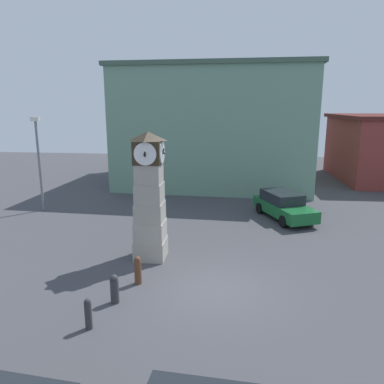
% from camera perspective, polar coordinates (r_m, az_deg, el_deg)
% --- Properties ---
extents(ground_plane, '(69.74, 69.74, 0.00)m').
position_cam_1_polar(ground_plane, '(13.40, 3.34, -14.60)').
color(ground_plane, '#424247').
extents(clock_tower, '(1.35, 1.43, 5.22)m').
position_cam_1_polar(clock_tower, '(15.19, -6.48, -1.22)').
color(clock_tower, '#9E998E').
rests_on(clock_tower, ground_plane).
extents(bollard_near_tower, '(0.21, 0.21, 0.95)m').
position_cam_1_polar(bollard_near_tower, '(11.51, -15.53, -17.40)').
color(bollard_near_tower, '#333338').
rests_on(bollard_near_tower, ground_plane).
extents(bollard_mid_row, '(0.28, 0.28, 0.97)m').
position_cam_1_polar(bollard_mid_row, '(12.62, -11.72, -14.21)').
color(bollard_mid_row, '#333338').
rests_on(bollard_mid_row, ground_plane).
extents(bollard_far_row, '(0.25, 0.25, 1.04)m').
position_cam_1_polar(bollard_far_row, '(13.68, -8.25, -11.66)').
color(bollard_far_row, brown).
rests_on(bollard_far_row, ground_plane).
extents(car_far_lot, '(3.29, 4.65, 1.47)m').
position_cam_1_polar(car_far_lot, '(21.50, 13.78, -1.98)').
color(car_far_lot, '#19602D').
rests_on(car_far_lot, ground_plane).
extents(street_lamp_far_side, '(0.50, 0.24, 5.54)m').
position_cam_1_polar(street_lamp_far_side, '(23.72, -22.33, 4.99)').
color(street_lamp_far_side, slate).
rests_on(street_lamp_far_side, ground_plane).
extents(warehouse_blue_far, '(15.24, 12.98, 9.08)m').
position_cam_1_polar(warehouse_blue_far, '(31.17, 3.80, 10.08)').
color(warehouse_blue_far, gray).
rests_on(warehouse_blue_far, ground_plane).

